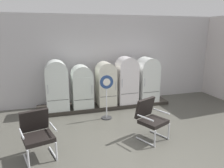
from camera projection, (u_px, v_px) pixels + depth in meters
name	position (u px, v px, depth m)	size (l,w,h in m)	color
ground	(139.00, 151.00, 4.83)	(12.00, 10.00, 0.05)	#4E4C44
back_wall	(100.00, 59.00, 7.84)	(11.76, 0.12, 3.17)	#BEBBBD
display_plinth	(104.00, 105.00, 7.62)	(4.59, 0.95, 0.12)	#2E2A25
refrigerator_0	(57.00, 84.00, 6.87)	(0.70, 0.71, 1.60)	silver
refrigerator_1	(82.00, 85.00, 7.11)	(0.67, 0.69, 1.40)	silver
refrigerator_2	(106.00, 82.00, 7.33)	(0.62, 0.69, 1.48)	silver
refrigerator_3	(127.00, 79.00, 7.51)	(0.69, 0.66, 1.63)	white
refrigerator_4	(148.00, 78.00, 7.77)	(0.68, 0.71, 1.58)	white
armchair_left	(37.00, 132.00, 4.47)	(0.76, 0.78, 1.00)	silver
armchair_right	(150.00, 117.00, 5.26)	(0.82, 0.84, 1.00)	silver
sign_stand	(107.00, 99.00, 6.43)	(0.40, 0.32, 1.35)	#2D2D30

